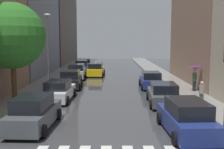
# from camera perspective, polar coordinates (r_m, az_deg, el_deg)

# --- Properties ---
(ground_plane) EXTENTS (28.00, 72.00, 0.04)m
(ground_plane) POSITION_cam_1_polar(r_m,az_deg,el_deg) (32.17, -0.52, -1.06)
(ground_plane) COLOR #3B3B3E
(sidewalk_left) EXTENTS (3.00, 72.00, 0.15)m
(sidewalk_left) POSITION_cam_1_polar(r_m,az_deg,el_deg) (32.85, -11.93, -0.87)
(sidewalk_left) COLOR gray
(sidewalk_left) RESTS_ON ground
(sidewalk_right) EXTENTS (3.00, 72.00, 0.15)m
(sidewalk_right) POSITION_cam_1_polar(r_m,az_deg,el_deg) (32.76, 10.93, -0.87)
(sidewalk_right) COLOR gray
(sidewalk_right) RESTS_ON ground
(building_left_mid) EXTENTS (6.00, 15.79, 15.42)m
(building_left_mid) POSITION_cam_1_polar(r_m,az_deg,el_deg) (37.62, -17.86, 11.60)
(building_left_mid) COLOR slate
(building_left_mid) RESTS_ON ground
(building_left_far) EXTENTS (6.00, 21.10, 22.15)m
(building_left_far) POSITION_cam_1_polar(r_m,az_deg,el_deg) (56.77, -11.85, 13.57)
(building_left_far) COLOR #564C47
(building_left_far) RESTS_ON ground
(parked_car_left_nearest) EXTENTS (2.17, 4.61, 1.73)m
(parked_car_left_nearest) POSITION_cam_1_polar(r_m,az_deg,el_deg) (15.08, -15.78, -7.58)
(parked_car_left_nearest) COLOR #474C51
(parked_car_left_nearest) RESTS_ON ground
(parked_car_left_second) EXTENTS (2.12, 4.69, 1.53)m
(parked_car_left_second) POSITION_cam_1_polar(r_m,az_deg,el_deg) (21.41, -10.98, -3.33)
(parked_car_left_second) COLOR silver
(parked_car_left_second) RESTS_ON ground
(parked_car_left_third) EXTENTS (2.22, 4.45, 1.68)m
(parked_car_left_third) POSITION_cam_1_polar(r_m,az_deg,el_deg) (26.74, -8.57, -1.07)
(parked_car_left_third) COLOR black
(parked_car_left_third) RESTS_ON ground
(parked_car_left_fourth) EXTENTS (2.21, 4.61, 1.73)m
(parked_car_left_fourth) POSITION_cam_1_polar(r_m,az_deg,el_deg) (33.09, -7.34, 0.56)
(parked_car_left_fourth) COLOR #B2B7BF
(parked_car_left_fourth) RESTS_ON ground
(parked_car_left_fifth) EXTENTS (2.14, 4.16, 1.78)m
(parked_car_left_fifth) POSITION_cam_1_polar(r_m,az_deg,el_deg) (38.71, -6.38, 1.55)
(parked_car_left_fifth) COLOR navy
(parked_car_left_fifth) RESTS_ON ground
(parked_car_left_sixth) EXTENTS (2.13, 4.74, 1.62)m
(parked_car_left_sixth) POSITION_cam_1_polar(r_m,az_deg,el_deg) (44.19, -5.57, 2.17)
(parked_car_left_sixth) COLOR brown
(parked_car_left_sixth) RESTS_ON ground
(parked_car_right_nearest) EXTENTS (2.26, 4.80, 1.70)m
(parked_car_right_nearest) POSITION_cam_1_polar(r_m,az_deg,el_deg) (14.08, 14.89, -8.64)
(parked_car_right_nearest) COLOR navy
(parked_car_right_nearest) RESTS_ON ground
(parked_car_right_second) EXTENTS (2.30, 4.44, 1.56)m
(parked_car_right_second) POSITION_cam_1_polar(r_m,az_deg,el_deg) (19.98, 10.40, -4.04)
(parked_car_right_second) COLOR #474C51
(parked_car_right_second) RESTS_ON ground
(parked_car_right_third) EXTENTS (2.11, 4.10, 1.57)m
(parked_car_right_third) POSITION_cam_1_polar(r_m,az_deg,el_deg) (26.57, 7.91, -1.21)
(parked_car_right_third) COLOR navy
(parked_car_right_third) RESTS_ON ground
(taxi_midroad) EXTENTS (2.21, 4.64, 1.81)m
(taxi_midroad) POSITION_cam_1_polar(r_m,az_deg,el_deg) (35.41, -3.41, 0.96)
(taxi_midroad) COLOR yellow
(taxi_midroad) RESTS_ON ground
(pedestrian_foreground) EXTENTS (0.36, 0.36, 1.62)m
(pedestrian_foreground) POSITION_cam_1_polar(r_m,az_deg,el_deg) (19.93, 17.82, -3.55)
(pedestrian_foreground) COLOR #38513D
(pedestrian_foreground) RESTS_ON sidewalk_right
(pedestrian_near_tree) EXTENTS (1.08, 1.08, 2.10)m
(pedestrian_near_tree) POSITION_cam_1_polar(r_m,az_deg,el_deg) (25.03, 16.52, 0.28)
(pedestrian_near_tree) COLOR black
(pedestrian_near_tree) RESTS_ON sidewalk_right
(street_tree_left) EXTENTS (4.66, 4.66, 7.02)m
(street_tree_left) POSITION_cam_1_polar(r_m,az_deg,el_deg) (20.83, -19.92, 7.45)
(street_tree_left) COLOR #513823
(street_tree_left) RESTS_ON sidewalk_left
(lamp_post_left) EXTENTS (0.60, 0.28, 6.74)m
(lamp_post_left) POSITION_cam_1_polar(r_m,az_deg,el_deg) (25.89, -13.09, 5.81)
(lamp_post_left) COLOR #595B60
(lamp_post_left) RESTS_ON sidewalk_left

